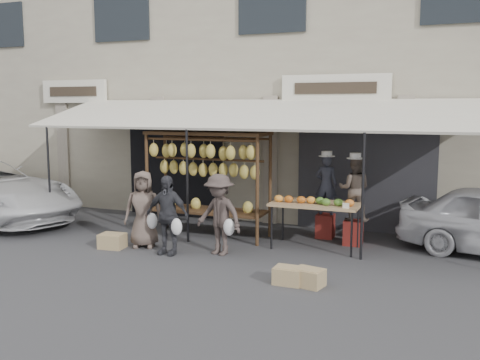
% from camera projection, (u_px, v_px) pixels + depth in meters
% --- Properties ---
extents(ground_plane, '(90.00, 90.00, 0.00)m').
position_uv_depth(ground_plane, '(209.00, 262.00, 9.53)').
color(ground_plane, '#2D2D30').
extents(shophouse, '(24.00, 6.15, 7.30)m').
position_uv_depth(shophouse, '(305.00, 74.00, 15.02)').
color(shophouse, '#A9A28A').
rests_on(shophouse, ground_plane).
extents(awning, '(10.00, 2.35, 2.92)m').
position_uv_depth(awning, '(254.00, 115.00, 11.28)').
color(awning, beige).
rests_on(awning, ground_plane).
extents(banana_rack, '(2.60, 0.90, 2.24)m').
position_uv_depth(banana_rack, '(207.00, 163.00, 11.20)').
color(banana_rack, '#4D321B').
rests_on(banana_rack, ground_plane).
extents(produce_table, '(1.70, 0.90, 1.04)m').
position_uv_depth(produce_table, '(315.00, 204.00, 10.30)').
color(produce_table, '#A58157').
rests_on(produce_table, ground_plane).
extents(vendor_left, '(0.47, 0.32, 1.26)m').
position_uv_depth(vendor_left, '(326.00, 185.00, 11.15)').
color(vendor_left, '#2E303D').
rests_on(vendor_left, stool_left).
extents(vendor_right, '(0.66, 0.54, 1.28)m').
position_uv_depth(vendor_right, '(354.00, 189.00, 10.56)').
color(vendor_right, brown).
rests_on(vendor_right, stool_right).
extents(customer_left, '(0.86, 0.70, 1.51)m').
position_uv_depth(customer_left, '(143.00, 209.00, 10.46)').
color(customer_left, brown).
rests_on(customer_left, ground_plane).
extents(customer_mid, '(0.88, 0.39, 1.49)m').
position_uv_depth(customer_mid, '(167.00, 215.00, 9.96)').
color(customer_mid, '#313237').
rests_on(customer_mid, ground_plane).
extents(customer_right, '(1.09, 0.78, 1.52)m').
position_uv_depth(customer_right, '(219.00, 215.00, 9.92)').
color(customer_right, '#433834').
rests_on(customer_right, ground_plane).
extents(stool_left, '(0.45, 0.45, 0.50)m').
position_uv_depth(stool_left, '(325.00, 226.00, 11.27)').
color(stool_left, maroon).
rests_on(stool_left, ground_plane).
extents(stool_right, '(0.37, 0.37, 0.50)m').
position_uv_depth(stool_right, '(353.00, 233.00, 10.68)').
color(stool_right, maroon).
rests_on(stool_right, ground_plane).
extents(crate_near_a, '(0.45, 0.34, 0.27)m').
position_uv_depth(crate_near_a, '(288.00, 276.00, 8.33)').
color(crate_near_a, tan).
rests_on(crate_near_a, ground_plane).
extents(crate_near_b, '(0.52, 0.43, 0.27)m').
position_uv_depth(crate_near_b, '(309.00, 278.00, 8.23)').
color(crate_near_b, tan).
rests_on(crate_near_b, ground_plane).
extents(crate_far, '(0.51, 0.41, 0.28)m').
position_uv_depth(crate_far, '(112.00, 241.00, 10.44)').
color(crate_far, tan).
rests_on(crate_far, ground_plane).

